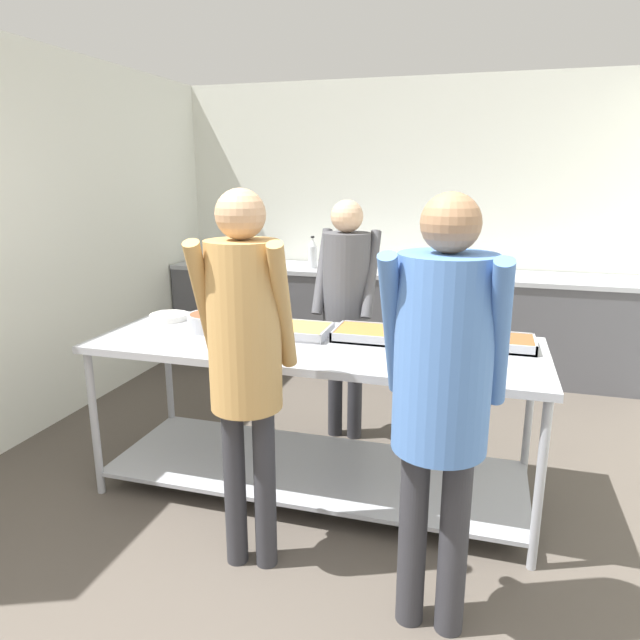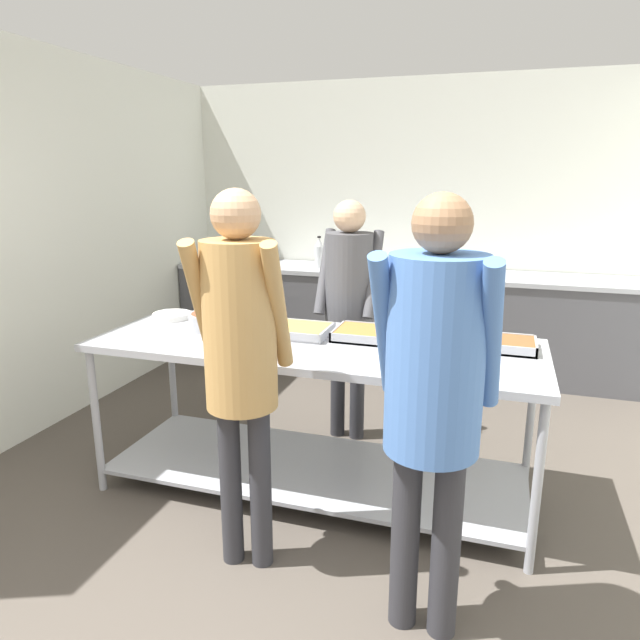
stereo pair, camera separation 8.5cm
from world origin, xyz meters
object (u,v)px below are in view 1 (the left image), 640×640
Objects in this scene: serving_tray_roast at (289,330)px; guest_serving_left at (245,342)px; serving_tray_vegetables at (371,334)px; broccoli_bowl at (433,338)px; water_bottle at (313,253)px; cook_behind_counter at (346,294)px; plate_stack at (169,317)px; guest_serving_right at (442,377)px; sauce_pan at (212,321)px; serving_tray_greens at (498,342)px.

guest_serving_left is at bearing -84.01° from serving_tray_roast.
serving_tray_vegetables is 0.35m from broccoli_bowl.
serving_tray_roast is 1.54× the size of water_bottle.
serving_tray_roast is 0.82m from broccoli_bowl.
guest_serving_left is (0.09, -0.82, 0.17)m from serving_tray_roast.
cook_behind_counter reaches higher than serving_tray_vegetables.
plate_stack is 1.32m from serving_tray_vegetables.
guest_serving_right reaches higher than plate_stack.
plate_stack is 1.33m from guest_serving_left.
serving_tray_vegetables is 1.34× the size of water_bottle.
serving_tray_vegetables is 0.23× the size of guest_serving_right.
broccoli_bowl is at bearing -3.45° from plate_stack.
guest_serving_right is at bearing -64.89° from cook_behind_counter.
sauce_pan is at bearing -177.12° from serving_tray_roast.
guest_serving_left is at bearing -113.52° from serving_tray_vegetables.
guest_serving_right reaches higher than cook_behind_counter.
plate_stack is 2.00m from serving_tray_greens.
broccoli_bowl is 0.13× the size of guest_serving_right.
serving_tray_greens is at bearing 3.78° from sauce_pan.
broccoli_bowl reaches higher than plate_stack.
guest_serving_left is 3.03m from water_bottle.
plate_stack is 0.40m from sauce_pan.
water_bottle reaches higher than serving_tray_greens.
guest_serving_right is at bearing -65.68° from serving_tray_vegetables.
serving_tray_vegetables is (0.47, 0.06, -0.00)m from serving_tray_roast.
plate_stack is 0.61× the size of serving_tray_vegetables.
sauce_pan is 0.98m from guest_serving_left.
broccoli_bowl is at bearing -169.12° from serving_tray_greens.
serving_tray_roast is 0.84m from guest_serving_left.
serving_tray_vegetables is (0.94, 0.08, -0.03)m from sauce_pan.
guest_serving_right reaches higher than broccoli_bowl.
water_bottle is (-1.44, 3.12, -0.02)m from guest_serving_right.
serving_tray_roast is at bearing 95.99° from guest_serving_left.
serving_tray_roast is 1.16m from serving_tray_greens.
guest_serving_right reaches higher than serving_tray_vegetables.
serving_tray_greens is 1.26× the size of water_bottle.
broccoli_bowl is 0.76× the size of water_bottle.
serving_tray_vegetables reaches higher than plate_stack.
guest_serving_right is (1.78, -1.09, 0.16)m from plate_stack.
plate_stack is at bearing -99.35° from water_bottle.
serving_tray_greens is at bearing 40.20° from guest_serving_left.
broccoli_bowl is 0.14× the size of cook_behind_counter.
sauce_pan is 0.92× the size of serving_tray_roast.
serving_tray_vegetables is (1.31, -0.06, 0.01)m from plate_stack.
guest_serving_left reaches higher than water_bottle.
serving_tray_vegetables is at bearing 4.84° from sauce_pan.
sauce_pan reaches higher than serving_tray_greens.
serving_tray_greens is (0.69, 0.03, -0.00)m from serving_tray_vegetables.
serving_tray_roast is 0.65m from cook_behind_counter.
serving_tray_roast and serving_tray_vegetables have the same top height.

